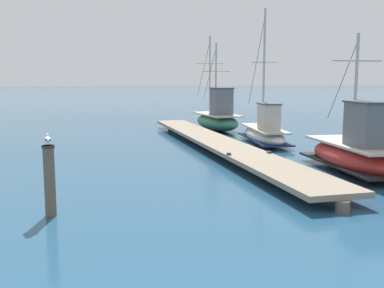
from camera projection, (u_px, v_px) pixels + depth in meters
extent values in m
cube|color=gray|center=(216.00, 142.00, 20.64)|extent=(2.14, 20.30, 0.16)
cylinder|color=brown|center=(342.00, 206.00, 10.96)|extent=(0.36, 0.36, 0.29)
cylinder|color=brown|center=(260.00, 167.00, 15.81)|extent=(0.36, 0.36, 0.29)
cylinder|color=brown|center=(216.00, 146.00, 20.67)|extent=(0.36, 0.36, 0.29)
cylinder|color=brown|center=(189.00, 134.00, 25.52)|extent=(0.36, 0.36, 0.29)
cylinder|color=brown|center=(171.00, 125.00, 30.38)|extent=(0.36, 0.36, 0.29)
cube|color=#333338|center=(229.00, 154.00, 16.54)|extent=(0.12, 0.20, 0.08)
cube|color=#333338|center=(269.00, 152.00, 16.93)|extent=(0.12, 0.20, 0.08)
ellipsoid|color=silver|center=(264.00, 135.00, 22.75)|extent=(2.31, 5.52, 0.78)
cube|color=#B2AD9E|center=(264.00, 128.00, 22.70)|extent=(2.05, 4.96, 0.08)
cube|color=#19234C|center=(264.00, 139.00, 22.77)|extent=(2.31, 5.42, 0.08)
cube|color=#B7B2A8|center=(269.00, 117.00, 21.81)|extent=(1.01, 1.48, 1.22)
cube|color=#3D3D42|center=(269.00, 104.00, 21.72)|extent=(1.09, 1.60, 0.06)
cylinder|color=#B2ADA3|center=(264.00, 69.00, 22.53)|extent=(0.11, 0.11, 5.87)
cylinder|color=#B2ADA3|center=(264.00, 62.00, 22.48)|extent=(1.32, 0.27, 0.06)
cylinder|color=#333338|center=(256.00, 64.00, 24.05)|extent=(0.51, 3.01, 4.34)
ellipsoid|color=#AD2823|center=(356.00, 157.00, 15.74)|extent=(2.51, 5.29, 1.01)
cube|color=#B2AD9E|center=(357.00, 144.00, 15.68)|extent=(2.22, 4.75, 0.08)
cube|color=black|center=(356.00, 164.00, 15.78)|extent=(2.52, 5.19, 0.08)
cube|color=#565B66|center=(370.00, 125.00, 14.82)|extent=(1.30, 1.53, 1.43)
cube|color=#3D3D42|center=(371.00, 102.00, 14.72)|extent=(1.40, 1.65, 0.06)
cylinder|color=#B2ADA3|center=(356.00, 88.00, 15.65)|extent=(0.11, 0.11, 3.76)
cylinder|color=#B2ADA3|center=(357.00, 61.00, 15.52)|extent=(1.81, 0.24, 0.06)
cylinder|color=#333338|center=(341.00, 83.00, 16.61)|extent=(0.22, 1.95, 2.79)
ellipsoid|color=#337556|center=(217.00, 122.00, 28.34)|extent=(2.23, 4.99, 1.05)
cube|color=#B2AD9E|center=(217.00, 114.00, 28.27)|extent=(1.96, 4.49, 0.08)
cube|color=#565B66|center=(221.00, 102.00, 27.45)|extent=(1.17, 1.15, 1.59)
cube|color=#3D3D42|center=(222.00, 88.00, 27.33)|extent=(1.26, 1.25, 0.06)
cylinder|color=#B2ADA3|center=(216.00, 79.00, 28.18)|extent=(0.11, 0.11, 4.37)
cylinder|color=#B2ADA3|center=(216.00, 71.00, 28.11)|extent=(1.83, 0.13, 0.06)
cylinder|color=#333338|center=(209.00, 75.00, 29.26)|extent=(0.11, 2.28, 3.24)
cylinder|color=#B2ADA3|center=(210.00, 75.00, 29.18)|extent=(0.11, 0.11, 4.89)
cylinder|color=#B2ADA3|center=(210.00, 63.00, 29.08)|extent=(1.83, 0.13, 0.06)
cylinder|color=#333338|center=(203.00, 71.00, 30.39)|extent=(0.12, 2.54, 3.62)
cylinder|color=brown|center=(50.00, 181.00, 10.57)|extent=(0.26, 0.26, 1.69)
cylinder|color=#28282D|center=(48.00, 146.00, 10.45)|extent=(0.30, 0.30, 0.06)
cylinder|color=gold|center=(47.00, 144.00, 10.44)|extent=(0.01, 0.01, 0.07)
cylinder|color=gold|center=(49.00, 144.00, 10.45)|extent=(0.01, 0.01, 0.07)
ellipsoid|color=white|center=(48.00, 139.00, 10.43)|extent=(0.15, 0.29, 0.13)
ellipsoid|color=silver|center=(45.00, 139.00, 10.39)|extent=(0.05, 0.24, 0.09)
ellipsoid|color=#383838|center=(46.00, 140.00, 10.29)|extent=(0.03, 0.07, 0.04)
ellipsoid|color=silver|center=(50.00, 139.00, 10.43)|extent=(0.05, 0.24, 0.09)
ellipsoid|color=#383838|center=(50.00, 140.00, 10.33)|extent=(0.03, 0.07, 0.04)
cone|color=white|center=(48.00, 140.00, 10.29)|extent=(0.08, 0.09, 0.07)
sphere|color=white|center=(47.00, 135.00, 10.52)|extent=(0.08, 0.08, 0.08)
cone|color=gold|center=(47.00, 135.00, 10.57)|extent=(0.03, 0.05, 0.02)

